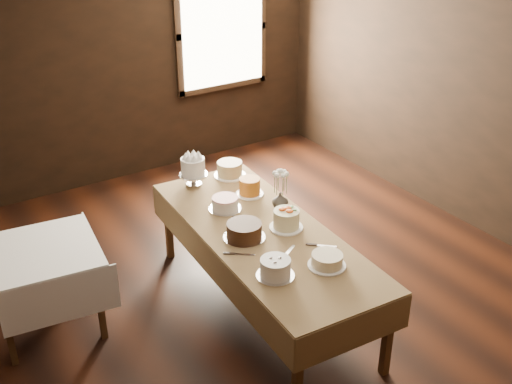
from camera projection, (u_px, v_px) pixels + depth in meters
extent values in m
cube|color=black|center=(268.00, 297.00, 5.46)|extent=(5.00, 6.00, 0.01)
cube|color=black|center=(121.00, 62.00, 7.06)|extent=(5.00, 0.02, 2.80)
cube|color=black|center=(483.00, 94.00, 6.04)|extent=(0.02, 6.00, 2.80)
cube|color=#FFEABF|center=(223.00, 31.00, 7.56)|extent=(1.10, 0.05, 1.30)
cube|color=#402711|center=(298.00, 374.00, 4.15)|extent=(0.06, 0.06, 0.68)
cube|color=#402711|center=(169.00, 226.00, 5.89)|extent=(0.06, 0.06, 0.68)
cube|color=#402711|center=(388.00, 337.00, 4.48)|extent=(0.06, 0.06, 0.68)
cube|color=#402711|center=(240.00, 207.00, 6.23)|extent=(0.06, 0.06, 0.68)
cube|color=#402711|center=(263.00, 235.00, 5.01)|extent=(1.04, 2.42, 0.04)
cube|color=#9A794E|center=(263.00, 232.00, 5.00)|extent=(1.10, 2.48, 0.01)
cube|color=#402711|center=(8.00, 328.00, 4.58)|extent=(0.05, 0.05, 0.67)
cube|color=#402711|center=(100.00, 303.00, 4.84)|extent=(0.05, 0.05, 0.67)
cube|color=#402711|center=(81.00, 260.00, 5.39)|extent=(0.05, 0.05, 0.67)
cube|color=#402711|center=(40.00, 253.00, 4.82)|extent=(0.87, 0.87, 0.04)
cube|color=white|center=(40.00, 251.00, 4.81)|extent=(0.96, 0.96, 0.01)
cylinder|color=silver|center=(194.00, 179.00, 5.71)|extent=(0.26, 0.26, 0.13)
cylinder|color=silver|center=(193.00, 165.00, 5.65)|extent=(0.30, 0.30, 0.15)
cylinder|color=white|center=(230.00, 175.00, 5.91)|extent=(0.30, 0.30, 0.01)
cylinder|color=tan|center=(230.00, 168.00, 5.88)|extent=(0.26, 0.26, 0.13)
cylinder|color=silver|center=(225.00, 209.00, 5.32)|extent=(0.28, 0.28, 0.01)
cylinder|color=silver|center=(225.00, 203.00, 5.30)|extent=(0.29, 0.29, 0.09)
cylinder|color=white|center=(250.00, 194.00, 5.57)|extent=(0.25, 0.25, 0.01)
cylinder|color=#BE681B|center=(250.00, 186.00, 5.54)|extent=(0.19, 0.19, 0.14)
cylinder|color=silver|center=(244.00, 237.00, 4.91)|extent=(0.34, 0.34, 0.01)
cylinder|color=#351A0A|center=(244.00, 230.00, 4.88)|extent=(0.38, 0.38, 0.12)
cylinder|color=white|center=(286.00, 227.00, 5.05)|extent=(0.27, 0.27, 0.01)
cylinder|color=beige|center=(286.00, 219.00, 5.01)|extent=(0.30, 0.30, 0.15)
cylinder|color=silver|center=(275.00, 276.00, 4.44)|extent=(0.28, 0.28, 0.01)
cylinder|color=silver|center=(275.00, 267.00, 4.41)|extent=(0.31, 0.31, 0.13)
cylinder|color=white|center=(327.00, 265.00, 4.56)|extent=(0.28, 0.28, 0.01)
cylinder|color=beige|center=(327.00, 260.00, 4.53)|extent=(0.32, 0.32, 0.09)
cube|color=silver|center=(290.00, 250.00, 4.75)|extent=(0.22, 0.14, 0.01)
cube|color=silver|center=(327.00, 246.00, 4.80)|extent=(0.20, 0.18, 0.01)
cube|color=silver|center=(239.00, 219.00, 5.17)|extent=(0.07, 0.24, 0.01)
cube|color=silver|center=(278.00, 208.00, 5.35)|extent=(0.17, 0.20, 0.01)
cube|color=silver|center=(245.00, 254.00, 4.69)|extent=(0.20, 0.17, 0.01)
imported|color=#2D2823|center=(280.00, 201.00, 5.32)|extent=(0.20, 0.20, 0.15)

